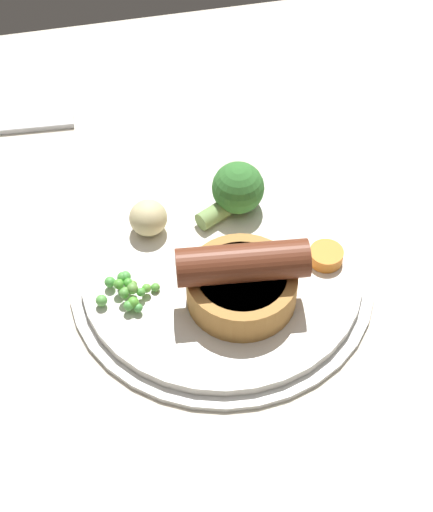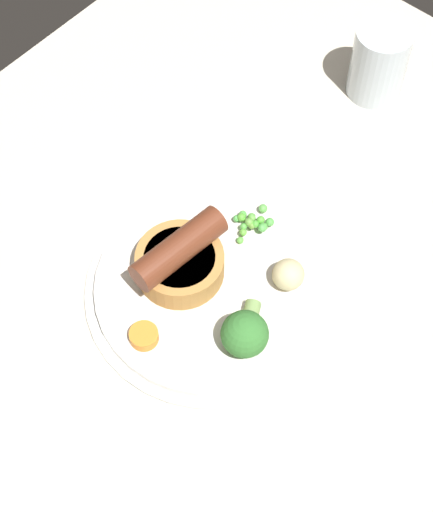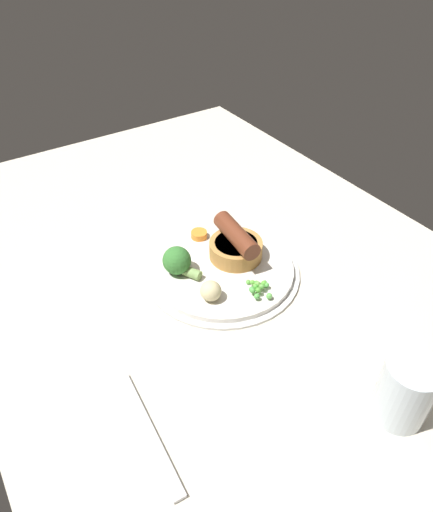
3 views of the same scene
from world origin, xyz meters
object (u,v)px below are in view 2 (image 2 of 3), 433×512
at_px(sausage_pudding, 180,260).
at_px(pea_pile, 253,222).
at_px(dinner_plate, 207,286).
at_px(drinking_glass, 379,62).
at_px(carrot_slice_0, 144,336).
at_px(potato_chunk_1, 288,274).
at_px(broccoli_floret_far, 245,333).

xyz_separation_m(sausage_pudding, pea_pile, (-0.09, 0.02, -0.01)).
height_order(dinner_plate, sausage_pudding, sausage_pudding).
bearing_deg(drinking_glass, sausage_pudding, 0.24).
distance_m(carrot_slice_0, drinking_glass, 0.43).
height_order(dinner_plate, pea_pile, pea_pile).
height_order(potato_chunk_1, carrot_slice_0, potato_chunk_1).
distance_m(sausage_pudding, carrot_slice_0, 0.09).
xyz_separation_m(carrot_slice_0, drinking_glass, (-0.43, -0.03, 0.03)).
distance_m(pea_pile, potato_chunk_1, 0.08).
bearing_deg(carrot_slice_0, potato_chunk_1, 154.85).
bearing_deg(carrot_slice_0, dinner_plate, 177.04).
relative_size(broccoli_floret_far, potato_chunk_1, 1.97).
xyz_separation_m(dinner_plate, sausage_pudding, (0.01, -0.03, 0.03)).
relative_size(dinner_plate, potato_chunk_1, 7.83).
relative_size(sausage_pudding, drinking_glass, 1.16).
distance_m(dinner_plate, broccoli_floret_far, 0.08).
distance_m(pea_pile, carrot_slice_0, 0.17).
relative_size(pea_pile, potato_chunk_1, 1.63).
bearing_deg(potato_chunk_1, dinner_plate, -49.47).
bearing_deg(dinner_plate, drinking_glass, -174.88).
bearing_deg(dinner_plate, pea_pile, -174.54).
bearing_deg(dinner_plate, carrot_slice_0, -2.96).
bearing_deg(drinking_glass, dinner_plate, 5.12).
relative_size(sausage_pudding, carrot_slice_0, 3.70).
relative_size(potato_chunk_1, carrot_slice_0, 1.14).
xyz_separation_m(potato_chunk_1, drinking_glass, (-0.29, -0.09, 0.02)).
bearing_deg(drinking_glass, carrot_slice_0, 3.45).
bearing_deg(sausage_pudding, carrot_slice_0, 23.12).
distance_m(pea_pile, broccoli_floret_far, 0.14).
bearing_deg(sausage_pudding, broccoli_floret_far, 85.61).
height_order(potato_chunk_1, drinking_glass, drinking_glass).
distance_m(potato_chunk_1, drinking_glass, 0.30).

